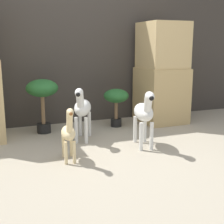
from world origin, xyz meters
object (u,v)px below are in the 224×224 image
Objects in this scene: potted_palm_front at (116,99)px; potted_palm_back at (42,92)px; zebra_left at (82,108)px; giraffe_figurine at (69,132)px; zebra_right at (144,113)px.

potted_palm_front is 0.76× the size of potted_palm_back.
giraffe_figurine is (-0.31, -0.59, -0.09)m from zebra_left.
potted_palm_back is at bearing 127.23° from zebra_left.
zebra_left reaches higher than giraffe_figurine.
zebra_left reaches higher than potted_palm_front.
potted_palm_front is (0.90, 1.02, 0.09)m from giraffe_figurine.
potted_palm_front is 0.97m from potted_palm_back.
giraffe_figurine is 0.81× the size of potted_palm_back.
potted_palm_back reaches higher than zebra_right.
potted_palm_front is at bearing 36.09° from zebra_left.
giraffe_figurine is 1.10m from potted_palm_back.
potted_palm_front is at bearing 48.74° from giraffe_figurine.
potted_palm_back is at bearing 133.74° from zebra_right.
zebra_left is 1.16× the size of giraffe_figurine.
giraffe_figurine is at bearing -117.32° from zebra_left.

